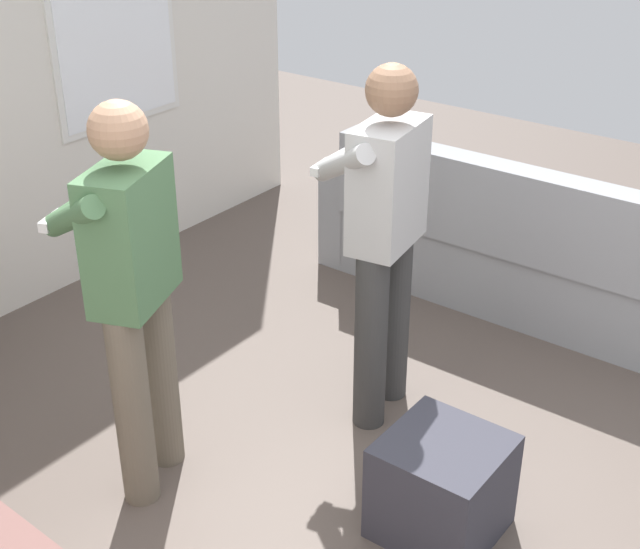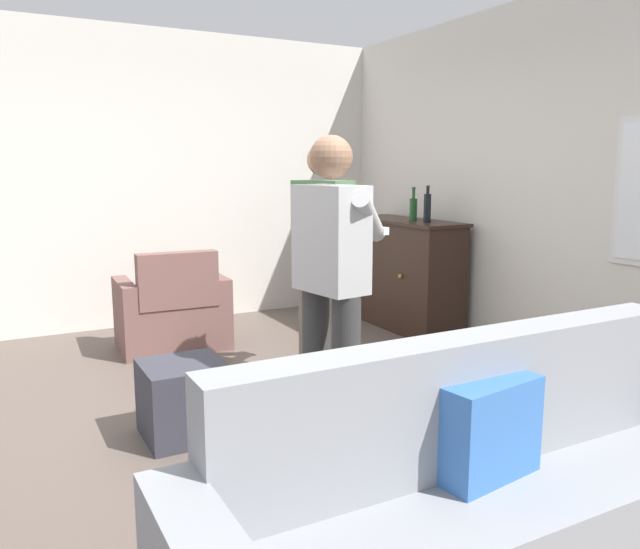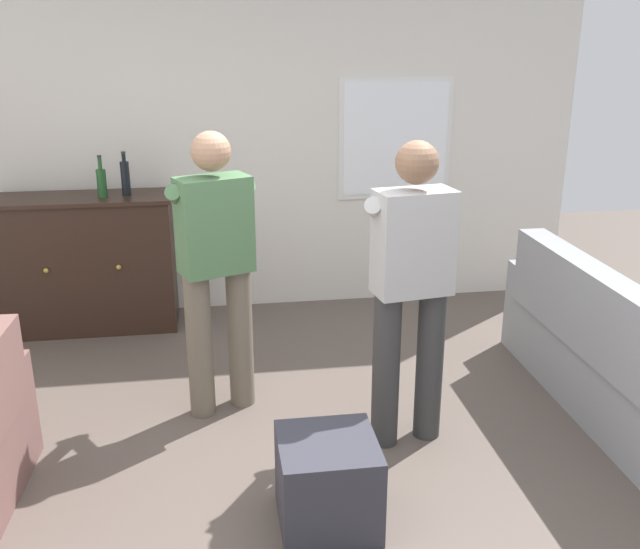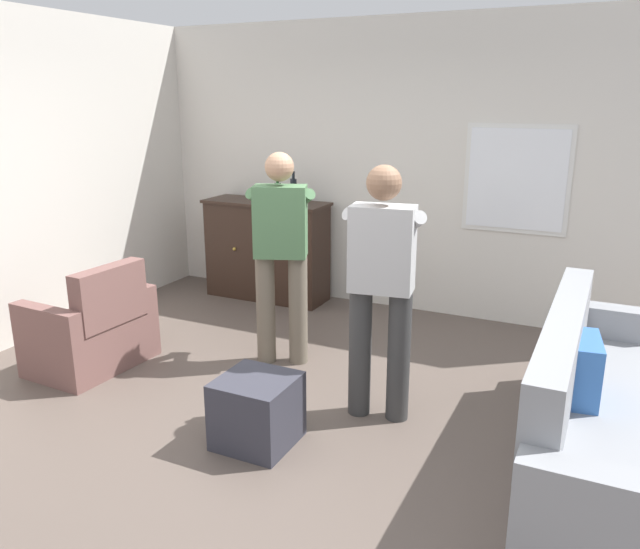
{
  "view_description": "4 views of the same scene",
  "coord_description": "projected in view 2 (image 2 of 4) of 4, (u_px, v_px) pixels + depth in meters",
  "views": [
    {
      "loc": [
        -2.35,
        -1.51,
        2.58
      ],
      "look_at": [
        0.07,
        0.32,
        0.99
      ],
      "focal_mm": 50.0,
      "sensor_mm": 36.0,
      "label": 1
    },
    {
      "loc": [
        3.44,
        -1.17,
        1.52
      ],
      "look_at": [
        0.29,
        0.52,
        0.9
      ],
      "focal_mm": 35.0,
      "sensor_mm": 36.0,
      "label": 2
    },
    {
      "loc": [
        -0.35,
        -3.02,
        2.2
      ],
      "look_at": [
        0.17,
        0.41,
        1.0
      ],
      "focal_mm": 40.0,
      "sensor_mm": 36.0,
      "label": 3
    },
    {
      "loc": [
        1.96,
        -3.2,
        2.08
      ],
      "look_at": [
        0.23,
        0.36,
        0.94
      ],
      "focal_mm": 35.0,
      "sensor_mm": 36.0,
      "label": 4
    }
  ],
  "objects": [
    {
      "name": "person_standing_left",
      "position": [
        324.0,
        251.0,
        4.37
      ],
      "size": [
        0.52,
        0.52,
        1.68
      ],
      "color": "#6B6051",
      "rests_on": "ground"
    },
    {
      "name": "bottle_liquor_amber",
      "position": [
        427.0,
        207.0,
        5.52
      ],
      "size": [
        0.06,
        0.06,
        0.32
      ],
      "color": "black",
      "rests_on": "sideboard_cabinet"
    },
    {
      "name": "wall_back_with_window",
      "position": [
        550.0,
        183.0,
        4.77
      ],
      "size": [
        5.2,
        0.15,
        2.8
      ],
      "color": "silver",
      "rests_on": "ground"
    },
    {
      "name": "sideboard_cabinet",
      "position": [
        405.0,
        274.0,
        5.92
      ],
      "size": [
        1.31,
        0.49,
        1.04
      ],
      "color": "black",
      "rests_on": "ground"
    },
    {
      "name": "bottle_wine_green",
      "position": [
        413.0,
        208.0,
        5.65
      ],
      "size": [
        0.07,
        0.07,
        0.31
      ],
      "color": "#1E4C23",
      "rests_on": "sideboard_cabinet"
    },
    {
      "name": "wall_side_left",
      "position": [
        123.0,
        180.0,
        5.86
      ],
      "size": [
        0.12,
        5.2,
        2.8
      ],
      "primitive_type": "cube",
      "color": "silver",
      "rests_on": "ground"
    },
    {
      "name": "ottoman",
      "position": [
        184.0,
        399.0,
        3.54
      ],
      "size": [
        0.45,
        0.45,
        0.43
      ],
      "primitive_type": "cube",
      "color": "#33333D",
      "rests_on": "ground"
    },
    {
      "name": "couch",
      "position": [
        494.0,
        501.0,
        2.23
      ],
      "size": [
        0.57,
        2.4,
        0.91
      ],
      "color": "gray",
      "rests_on": "ground"
    },
    {
      "name": "person_standing_right",
      "position": [
        332.0,
        280.0,
        3.25
      ],
      "size": [
        0.55,
        0.5,
        1.68
      ],
      "color": "#383838",
      "rests_on": "ground"
    },
    {
      "name": "ground",
      "position": [
        222.0,
        420.0,
        3.79
      ],
      "size": [
        10.4,
        10.4,
        0.0
      ],
      "primitive_type": "plane",
      "color": "brown"
    },
    {
      "name": "armchair",
      "position": [
        173.0,
        315.0,
        5.26
      ],
      "size": [
        0.68,
        0.91,
        0.85
      ],
      "color": "brown",
      "rests_on": "ground"
    }
  ]
}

